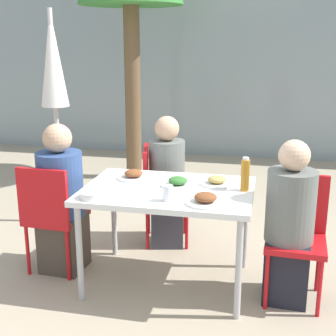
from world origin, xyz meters
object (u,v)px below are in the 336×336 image
chair_left (51,211)px  closed_umbrella (54,78)px  bottle (245,175)px  salad_bowl (93,195)px  chair_right (297,228)px  person_right (289,227)px  person_left (61,203)px  chair_far (158,188)px  person_far (167,185)px  drinking_cup (168,193)px

chair_left → closed_umbrella: size_ratio=0.43×
bottle → salad_bowl: (-0.98, -0.37, -0.09)m
chair_right → person_right: 0.10m
closed_umbrella → salad_bowl: size_ratio=11.60×
person_left → chair_right: person_left is taller
chair_far → chair_right: bearing=46.3°
salad_bowl → closed_umbrella: bearing=123.5°
person_left → chair_far: size_ratio=1.35×
person_left → chair_far: (0.60, 0.66, -0.04)m
chair_left → closed_umbrella: closed_umbrella is taller
person_right → salad_bowl: size_ratio=6.50×
person_far → drinking_cup: size_ratio=10.86×
drinking_cup → person_right: bearing=14.9°
person_right → bottle: (-0.32, 0.11, 0.32)m
person_far → salad_bowl: person_far is taller
person_far → closed_umbrella: bearing=-117.5°
bottle → drinking_cup: 0.58m
closed_umbrella → salad_bowl: bearing=-56.5°
chair_right → closed_umbrella: 2.56m
person_left → chair_right: bearing=2.5°
closed_umbrella → bottle: size_ratio=8.49×
closed_umbrella → person_far: bearing=-14.5°
chair_right → chair_far: 1.34m
chair_left → chair_far: (0.66, 0.74, 0.00)m
chair_left → chair_far: bearing=51.4°
chair_right → chair_far: size_ratio=1.00×
person_left → chair_left: bearing=-121.9°
chair_right → bottle: 0.51m
person_far → chair_far: bearing=-121.9°
person_far → salad_bowl: bearing=-29.5°
chair_left → chair_far: 0.99m
person_far → bottle: size_ratio=4.78×
person_left → salad_bowl: bearing=-38.4°
chair_left → chair_right: size_ratio=1.00×
person_right → chair_far: 1.33m
person_left → closed_umbrella: size_ratio=0.57×
chair_far → salad_bowl: bearing=-24.3°
chair_right → chair_far: same height
person_right → chair_far: person_right is taller
drinking_cup → chair_right: bearing=18.8°
chair_left → salad_bowl: 0.59m
person_left → chair_far: 0.90m
person_right → chair_right: bearing=-121.9°
chair_left → bottle: size_ratio=3.61×
chair_right → person_far: bearing=-28.1°
bottle → person_right: bearing=-19.8°
salad_bowl → bottle: bearing=20.8°
person_right → closed_umbrella: (-2.15, 1.02, 0.88)m
person_left → person_far: bearing=45.4°
chair_left → person_left: bearing=58.1°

